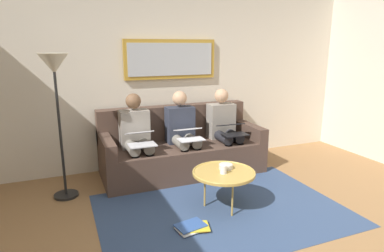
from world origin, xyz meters
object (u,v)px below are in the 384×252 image
object	(u,v)px
couch	(181,150)
laptop_white	(189,134)
bowl	(226,166)
framed_mirror	(171,59)
standing_lamp	(55,80)
laptop_silver	(141,138)
cup	(223,169)
person_left	(224,126)
laptop_black	(232,129)
person_right	(136,135)
magazine_stack	(192,227)
coffee_table	(224,173)
person_middle	(182,130)

from	to	relation	value
couch	laptop_white	bearing A→B (deg)	90.00
bowl	framed_mirror	bearing A→B (deg)	-85.97
framed_mirror	standing_lamp	xyz separation A→B (m)	(1.55, 0.66, -0.18)
laptop_silver	laptop_white	bearing A→B (deg)	178.80
cup	laptop_silver	world-z (taller)	laptop_silver
bowl	person_left	xyz separation A→B (m)	(-0.53, -1.07, 0.17)
laptop_black	person_right	bearing A→B (deg)	-10.91
couch	framed_mirror	world-z (taller)	framed_mirror
bowl	laptop_silver	xyz separation A→B (m)	(0.75, -0.84, 0.19)
laptop_black	laptop_white	bearing A→B (deg)	0.20
laptop_white	person_right	size ratio (longest dim) A/B	0.29
cup	laptop_black	xyz separation A→B (m)	(-0.62, -0.94, 0.16)
person_left	magazine_stack	world-z (taller)	person_left
bowl	person_left	size ratio (longest dim) A/B	0.13
laptop_silver	laptop_black	bearing A→B (deg)	179.50
person_left	laptop_silver	world-z (taller)	person_left
coffee_table	bowl	xyz separation A→B (m)	(-0.06, -0.08, 0.04)
couch	standing_lamp	bearing A→B (deg)	9.80
magazine_stack	person_left	bearing A→B (deg)	-126.89
framed_mirror	magazine_stack	xyz separation A→B (m)	(0.44, 1.90, -1.53)
person_left	standing_lamp	world-z (taller)	standing_lamp
laptop_black	bowl	bearing A→B (deg)	57.15
laptop_silver	person_middle	bearing A→B (deg)	-159.79
framed_mirror	cup	distance (m)	1.97
laptop_black	standing_lamp	world-z (taller)	standing_lamp
person_left	laptop_white	bearing A→B (deg)	21.26
laptop_silver	magazine_stack	size ratio (longest dim) A/B	1.08
bowl	magazine_stack	bearing A→B (deg)	33.86
laptop_black	person_right	distance (m)	1.30
couch	person_right	xyz separation A→B (m)	(0.64, 0.07, 0.30)
coffee_table	magazine_stack	distance (m)	0.68
laptop_black	framed_mirror	bearing A→B (deg)	-47.72
framed_mirror	couch	bearing A→B (deg)	90.00
bowl	laptop_silver	bearing A→B (deg)	-48.19
laptop_white	laptop_silver	size ratio (longest dim) A/B	0.87
laptop_white	coffee_table	bearing A→B (deg)	92.83
person_middle	person_left	bearing A→B (deg)	180.00
person_left	laptop_black	distance (m)	0.25
laptop_silver	magazine_stack	bearing A→B (deg)	99.47
cup	person_middle	xyz separation A→B (m)	(0.02, -1.19, 0.15)
framed_mirror	cup	bearing A→B (deg)	90.64
coffee_table	laptop_black	bearing A→B (deg)	-123.43
coffee_table	cup	world-z (taller)	cup
bowl	person_middle	xyz separation A→B (m)	(0.11, -1.07, 0.17)
couch	laptop_white	distance (m)	0.45
laptop_black	laptop_silver	world-z (taller)	laptop_silver
couch	person_left	xyz separation A→B (m)	(-0.64, 0.07, 0.30)
cup	laptop_white	xyz separation A→B (m)	(0.02, -0.94, 0.16)
coffee_table	person_right	bearing A→B (deg)	-59.22
laptop_black	magazine_stack	xyz separation A→B (m)	(1.08, 1.19, -0.60)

